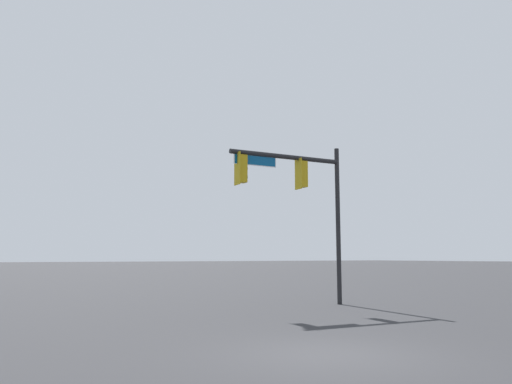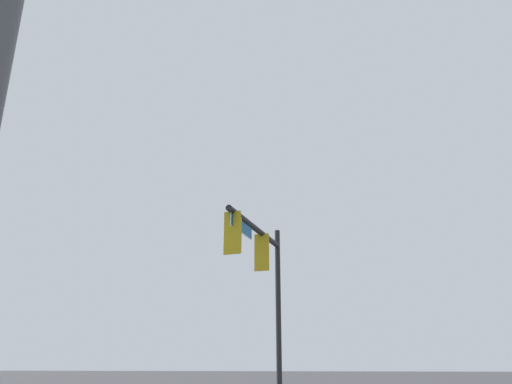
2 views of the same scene
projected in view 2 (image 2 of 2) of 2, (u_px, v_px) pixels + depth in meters
The scene contains 1 object.
signal_pole_near at pixel (261, 266), 16.98m from camera, with size 5.22×0.73×6.71m.
Camera 2 is at (10.99, -4.50, 1.70)m, focal length 35.00 mm.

